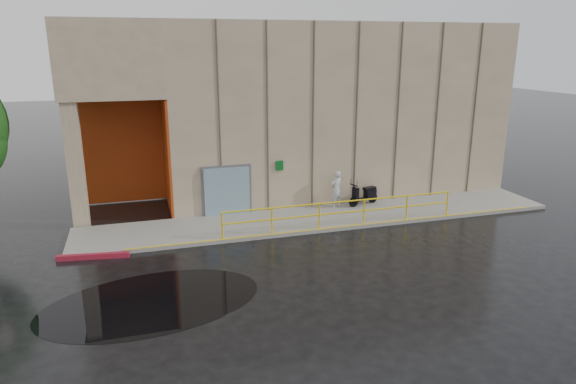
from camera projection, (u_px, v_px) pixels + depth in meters
The scene contains 8 objects.
ground at pixel (255, 276), 16.24m from camera, with size 120.00×120.00×0.00m, color black.
sidewalk at pixel (324, 218), 21.47m from camera, with size 20.00×3.00×0.15m, color gray.
building at pixel (301, 102), 26.61m from camera, with size 20.00×10.17×8.00m.
guardrail at pixel (342, 213), 20.13m from camera, with size 9.56×0.06×1.03m.
person at pixel (336, 189), 22.40m from camera, with size 0.60×0.39×1.65m, color #B8B8BD.
scooter at pixel (364, 189), 22.80m from camera, with size 1.63×0.94×1.23m.
red_curb at pixel (93, 256), 17.50m from camera, with size 2.40×0.18×0.18m, color maroon.
puddle at pixel (152, 302), 14.58m from camera, with size 6.25×3.85×0.01m, color black.
Camera 1 is at (-3.31, -14.54, 7.02)m, focal length 32.00 mm.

